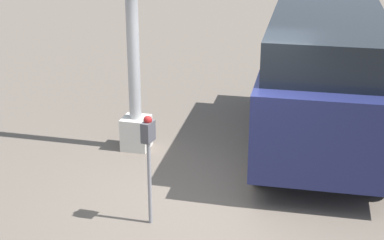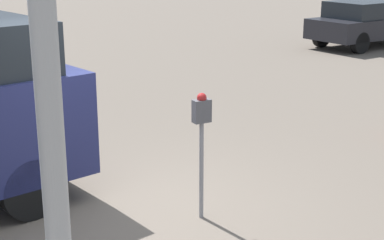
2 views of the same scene
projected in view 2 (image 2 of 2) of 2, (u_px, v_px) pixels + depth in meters
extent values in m
plane|color=#60564C|center=(127.00, 215.00, 6.95)|extent=(80.00, 80.00, 0.00)
cylinder|color=gray|center=(201.00, 171.00, 6.72)|extent=(0.05, 0.05, 1.16)
cube|color=#47474C|center=(202.00, 111.00, 6.52)|extent=(0.22, 0.14, 0.26)
sphere|color=maroon|center=(202.00, 98.00, 6.48)|extent=(0.11, 0.11, 0.11)
cylinder|color=black|center=(30.00, 188.00, 6.79)|extent=(0.75, 0.26, 0.74)
cube|color=black|center=(366.00, 27.00, 18.67)|extent=(3.92, 1.96, 0.62)
cube|color=black|center=(364.00, 9.00, 18.41)|extent=(2.19, 1.72, 0.51)
cylinder|color=black|center=(370.00, 31.00, 20.01)|extent=(0.65, 0.25, 0.64)
cylinder|color=black|center=(321.00, 37.00, 18.70)|extent=(0.65, 0.25, 0.64)
cylinder|color=black|center=(360.00, 43.00, 17.50)|extent=(0.65, 0.25, 0.64)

